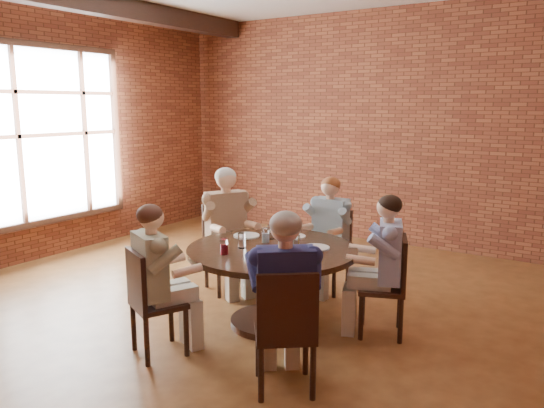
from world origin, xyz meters
The scene contains 26 objects.
floor centered at (0.00, 0.00, 0.00)m, with size 7.00×7.00×0.00m, color #975F2E.
wall_back centered at (0.00, 3.50, 1.70)m, with size 7.00×7.00×0.00m, color brown.
wall_left centered at (-3.25, 0.00, 1.70)m, with size 7.00×7.00×0.00m, color brown.
window centered at (-3.18, 0.40, 1.65)m, with size 0.10×2.16×2.36m.
dining_table centered at (0.57, 0.00, 0.53)m, with size 1.57×1.57×0.75m.
chair_a centered at (1.57, 0.39, 0.49)m, with size 0.51×0.51×0.90m.
diner_a centered at (1.50, 0.36, 0.64)m, with size 0.49×0.61×1.27m, color #3D539E, non-canonical shape.
chair_b centered at (0.57, 1.20, 0.49)m, with size 0.40×0.40×0.90m.
diner_b centered at (0.57, 1.12, 0.63)m, with size 0.49×0.60×1.27m, color #829AA5, non-canonical shape.
chair_c centered at (-0.44, 0.57, 0.52)m, with size 0.60×0.60×0.96m.
diner_c centered at (-0.36, 0.53, 0.68)m, with size 0.55×0.68×1.37m, color brown, non-canonical shape.
chair_d centered at (0.07, -1.07, 0.49)m, with size 0.52×0.52×0.90m.
diner_d centered at (0.10, -1.00, 0.63)m, with size 0.49×0.60×1.27m, color #BBAF93, non-canonical shape.
chair_e centered at (1.31, -0.97, 0.51)m, with size 0.59×0.59×0.93m.
diner_e centered at (1.26, -0.90, 0.66)m, with size 0.52×0.64×1.33m, color #1B1D4D, non-canonical shape.
plate_a centered at (0.92, 0.19, 0.76)m, with size 0.26×0.26×0.01m, color white.
plate_b centered at (0.52, 0.44, 0.76)m, with size 0.26×0.26×0.01m, color white.
plate_c centered at (0.12, 0.21, 0.76)m, with size 0.26×0.26×0.01m, color white.
plate_d centered at (0.78, -0.44, 0.76)m, with size 0.26×0.26×0.01m, color white.
glass_a centered at (0.80, 0.03, 0.82)m, with size 0.07×0.07×0.14m, color white.
glass_b centered at (0.63, 0.15, 0.82)m, with size 0.07×0.07×0.14m, color white.
glass_c centered at (0.39, 0.26, 0.82)m, with size 0.07×0.07×0.14m, color white.
glass_d centered at (0.41, 0.12, 0.82)m, with size 0.07×0.07×0.14m, color white.
glass_e centered at (0.34, -0.16, 0.82)m, with size 0.07×0.07×0.14m, color white.
glass_f centered at (0.33, -0.42, 0.82)m, with size 0.07×0.07×0.14m, color white.
smartphone centered at (0.83, -0.37, 0.75)m, with size 0.07×0.13×0.01m, color black.
Camera 1 is at (3.14, -3.95, 2.05)m, focal length 35.00 mm.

